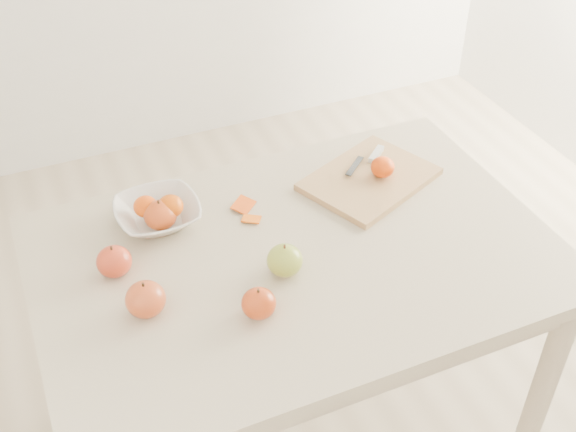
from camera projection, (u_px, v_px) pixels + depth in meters
name	position (u px, v px, depth m)	size (l,w,h in m)	color
table	(296.00, 282.00, 1.74)	(1.20, 0.80, 0.75)	#C1B092
cutting_board	(369.00, 179.00, 1.89)	(0.33, 0.24, 0.02)	tan
board_tangerine	(383.00, 167.00, 1.87)	(0.06, 0.06, 0.05)	#CF4707
fruit_bowl	(158.00, 214.00, 1.75)	(0.20, 0.20, 0.05)	silver
bowl_tangerine_near	(145.00, 206.00, 1.73)	(0.06, 0.06, 0.05)	#E75D08
bowl_tangerine_far	(170.00, 206.00, 1.73)	(0.06, 0.06, 0.06)	#C85007
orange_peel_a	(243.00, 206.00, 1.81)	(0.06, 0.04, 0.00)	#D1480E
orange_peel_b	(251.00, 220.00, 1.77)	(0.04, 0.04, 0.00)	orange
paring_knife	(373.00, 156.00, 1.94)	(0.16, 0.10, 0.01)	silver
apple_green	(285.00, 260.00, 1.60)	(0.08, 0.08, 0.07)	olive
apple_red_c	(259.00, 303.00, 1.50)	(0.07, 0.07, 0.07)	#990D05
apple_red_a	(160.00, 215.00, 1.73)	(0.08, 0.08, 0.07)	#8D0C03
apple_red_b	(114.00, 261.00, 1.60)	(0.08, 0.08, 0.07)	maroon
apple_red_d	(146.00, 299.00, 1.50)	(0.09, 0.09, 0.08)	#9C2210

